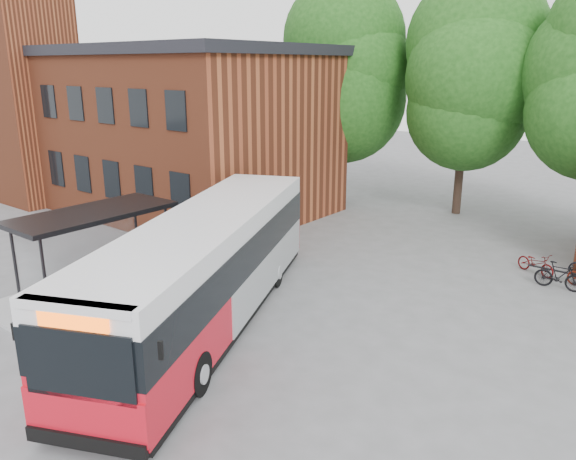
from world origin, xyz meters
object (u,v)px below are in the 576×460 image
Objects in this scene: city_bus at (208,270)px; bicycle_1 at (559,276)px; bus_shelter at (96,251)px; bicycle_0 at (536,263)px.

bicycle_1 is (7.72, 9.41, -1.18)m from city_bus.
city_bus is (4.75, 0.69, 0.22)m from bus_shelter.
city_bus is 12.22m from bicycle_1.
city_bus reaches higher than bicycle_1.
bicycle_0 is at bearing 41.80° from bicycle_1.
bicycle_0 is (11.40, 11.16, -1.03)m from bus_shelter.
city_bus is 8.24× the size of bicycle_0.
bus_shelter is at bearing 158.57° from bicycle_0.
bicycle_0 is at bearing 33.22° from city_bus.
city_bus reaches higher than bus_shelter.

